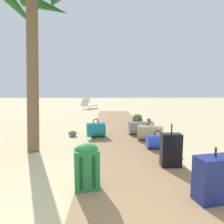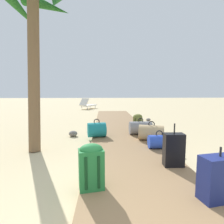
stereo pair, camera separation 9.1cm
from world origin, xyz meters
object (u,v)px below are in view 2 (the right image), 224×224
duffel_bag_grey (140,128)px  suitcase_navy (219,178)px  duffel_bag_blue (159,142)px  backpack_olive (138,122)px  suitcase_black (174,150)px  backpack_green (91,165)px  lounge_chair (88,105)px  palm_tree_near_left (29,13)px  duffel_bag_teal (97,130)px  duffel_bag_tan (151,133)px

duffel_bag_grey → suitcase_navy: (0.25, -3.33, 0.07)m
duffel_bag_blue → backpack_olive: (-0.14, 1.89, 0.13)m
suitcase_black → backpack_green: size_ratio=1.22×
backpack_olive → lounge_chair: bearing=105.9°
backpack_olive → palm_tree_near_left: palm_tree_near_left is taller
duffel_bag_teal → duffel_bag_blue: bearing=-37.6°
duffel_bag_tan → backpack_green: 2.73m
duffel_bag_grey → backpack_green: backpack_green is taller
duffel_bag_blue → duffel_bag_tan: bearing=89.9°
suitcase_black → duffel_bag_teal: size_ratio=1.33×
duffel_bag_teal → suitcase_black: bearing=-56.4°
backpack_green → lounge_chair: (-1.02, 11.60, -0.07)m
suitcase_black → suitcase_navy: 1.01m
duffel_bag_blue → lounge_chair: (-2.43, 9.94, 0.10)m
backpack_green → duffel_bag_teal: 2.76m
backpack_olive → duffel_bag_blue: bearing=-85.9°
suitcase_navy → backpack_green: (-1.51, 0.33, 0.05)m
duffel_bag_blue → suitcase_black: (-0.05, -0.98, 0.13)m
suitcase_black → duffel_bag_tan: 1.66m
duffel_bag_grey → lounge_chair: lounge_chair is taller
backpack_green → palm_tree_near_left: bearing=125.8°
duffel_bag_teal → suitcase_navy: bearing=-63.5°
backpack_green → lounge_chair: lounge_chair is taller
duffel_bag_teal → palm_tree_near_left: size_ratio=0.14×
backpack_green → backpack_olive: backpack_green is taller
backpack_olive → lounge_chair: (-2.29, 8.05, -0.03)m
suitcase_black → backpack_olive: (-0.09, 2.87, -0.00)m
palm_tree_near_left → suitcase_navy: bearing=-38.2°
duffel_bag_blue → suitcase_navy: (0.10, -1.98, 0.11)m
suitcase_navy → duffel_bag_teal: size_ratio=1.15×
backpack_olive → palm_tree_near_left: (-2.71, -1.55, 2.68)m
duffel_bag_grey → suitcase_black: suitcase_black is taller
suitcase_navy → palm_tree_near_left: size_ratio=0.16×
duffel_bag_blue → backpack_green: (-1.40, -1.65, 0.17)m
backpack_olive → duffel_bag_teal: bearing=-148.7°
duffel_bag_blue → lounge_chair: bearing=103.7°
duffel_bag_blue → palm_tree_near_left: palm_tree_near_left is taller
duffel_bag_blue → duffel_bag_grey: 1.36m
duffel_bag_blue → palm_tree_near_left: size_ratio=0.12×
duffel_bag_tan → duffel_bag_teal: bearing=163.7°
duffel_bag_grey → duffel_bag_teal: (-1.28, -0.25, 0.01)m
duffel_bag_grey → duffel_bag_teal: duffel_bag_teal is taller
suitcase_black → lounge_chair: size_ratio=0.46×
duffel_bag_blue → palm_tree_near_left: bearing=173.2°
duffel_bag_grey → duffel_bag_tan: size_ratio=0.90×
duffel_bag_tan → palm_tree_near_left: (-2.84, -0.34, 2.76)m
suitcase_navy → duffel_bag_teal: (-1.53, 3.08, -0.06)m
suitcase_black → lounge_chair: bearing=102.3°
duffel_bag_blue → palm_tree_near_left: 4.01m
duffel_bag_tan → suitcase_navy: bearing=-87.8°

